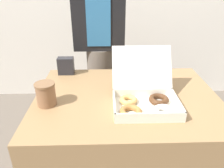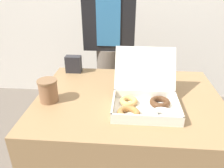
{
  "view_description": "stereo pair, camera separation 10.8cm",
  "coord_description": "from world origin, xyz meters",
  "px_view_note": "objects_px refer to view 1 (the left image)",
  "views": [
    {
      "loc": [
        -0.12,
        -1.06,
        1.36
      ],
      "look_at": [
        -0.09,
        -0.09,
        0.88
      ],
      "focal_mm": 35.0,
      "sensor_mm": 36.0,
      "label": 1
    },
    {
      "loc": [
        -0.01,
        -1.06,
        1.36
      ],
      "look_at": [
        -0.09,
        -0.09,
        0.88
      ],
      "focal_mm": 35.0,
      "sensor_mm": 36.0,
      "label": 2
    }
  ],
  "objects_px": {
    "person_customer": "(99,44)",
    "donut_box": "(146,99)",
    "napkin_holder": "(66,66)",
    "coffee_cup": "(46,94)"
  },
  "relations": [
    {
      "from": "person_customer",
      "to": "donut_box",
      "type": "bearing_deg",
      "value": -71.48
    },
    {
      "from": "donut_box",
      "to": "person_customer",
      "type": "relative_size",
      "value": 0.24
    },
    {
      "from": "donut_box",
      "to": "napkin_holder",
      "type": "bearing_deg",
      "value": 137.67
    },
    {
      "from": "napkin_holder",
      "to": "person_customer",
      "type": "height_order",
      "value": "person_customer"
    },
    {
      "from": "napkin_holder",
      "to": "person_customer",
      "type": "relative_size",
      "value": 0.07
    },
    {
      "from": "napkin_holder",
      "to": "person_customer",
      "type": "distance_m",
      "value": 0.39
    },
    {
      "from": "napkin_holder",
      "to": "donut_box",
      "type": "bearing_deg",
      "value": -42.33
    },
    {
      "from": "donut_box",
      "to": "person_customer",
      "type": "distance_m",
      "value": 0.79
    },
    {
      "from": "donut_box",
      "to": "napkin_holder",
      "type": "xyz_separation_m",
      "value": [
        -0.47,
        0.43,
        0.01
      ]
    },
    {
      "from": "coffee_cup",
      "to": "person_customer",
      "type": "relative_size",
      "value": 0.08
    }
  ]
}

